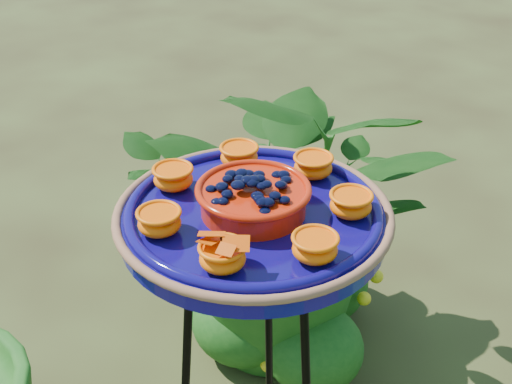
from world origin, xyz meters
TOP-DOWN VIEW (x-y plane):
  - tripod_stand at (-0.14, 0.09)m, footprint 0.38×0.38m
  - feeder_dish at (-0.14, 0.09)m, footprint 0.53×0.53m
  - shrub_back_left at (-0.43, 0.70)m, footprint 0.95×0.88m

SIDE VIEW (x-z plane):
  - shrub_back_left at x=-0.43m, z-range 0.00..0.88m
  - tripod_stand at x=-0.14m, z-range 0.09..0.90m
  - feeder_dish at x=-0.14m, z-range 0.81..0.90m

